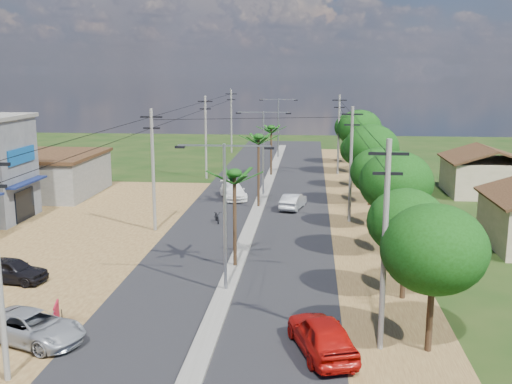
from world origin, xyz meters
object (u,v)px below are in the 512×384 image
at_px(car_silver_mid, 293,202).
at_px(roadside_sign, 57,314).
at_px(car_white_far, 233,191).
at_px(car_parked_dark, 12,271).
at_px(car_red_near, 322,335).
at_px(car_parked_silver, 33,328).
at_px(moto_rider_east, 324,346).

xyz_separation_m(car_silver_mid, roadside_sign, (-10.26, -24.73, -0.17)).
bearing_deg(car_white_far, car_parked_dark, -129.40).
bearing_deg(car_red_near, car_silver_mid, -103.26).
height_order(car_parked_silver, moto_rider_east, car_parked_silver).
height_order(car_white_far, roadside_sign, car_white_far).
distance_m(car_white_far, moto_rider_east, 31.42).
height_order(car_parked_silver, car_parked_dark, car_parked_dark).
relative_size(car_parked_silver, car_parked_dark, 1.21).
xyz_separation_m(car_silver_mid, car_parked_dark, (-15.09, -19.52, 0.01)).
bearing_deg(car_silver_mid, car_white_far, -20.53).
bearing_deg(roadside_sign, car_parked_dark, 117.14).
xyz_separation_m(moto_rider_east, roadside_sign, (-12.41, 2.01, 0.10)).
bearing_deg(car_silver_mid, car_parked_dark, 65.06).
relative_size(moto_rider_east, roadside_sign, 1.27).
relative_size(car_white_far, moto_rider_east, 3.17).
distance_m(car_white_far, car_parked_dark, 25.07).
distance_m(car_white_far, roadside_sign, 28.80).
relative_size(car_white_far, car_parked_dark, 1.20).
distance_m(car_silver_mid, roadside_sign, 26.77).
bearing_deg(car_parked_dark, car_white_far, -13.27).
xyz_separation_m(car_red_near, car_parked_dark, (-17.11, 7.08, -0.14)).
relative_size(car_parked_dark, moto_rider_east, 2.65).
bearing_deg(car_parked_dark, roadside_sign, -128.32).
relative_size(car_parked_silver, moto_rider_east, 3.20).
xyz_separation_m(car_white_far, roadside_sign, (-4.62, -28.43, -0.20)).
height_order(car_white_far, car_parked_silver, car_white_far).
xyz_separation_m(car_red_near, car_silver_mid, (-2.03, 26.60, -0.15)).
xyz_separation_m(car_parked_dark, moto_rider_east, (17.23, -7.22, -0.29)).
bearing_deg(car_white_far, car_parked_silver, -116.30).
height_order(car_red_near, roadside_sign, car_red_near).
height_order(car_red_near, car_parked_dark, car_red_near).
bearing_deg(car_parked_silver, car_white_far, 11.06).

